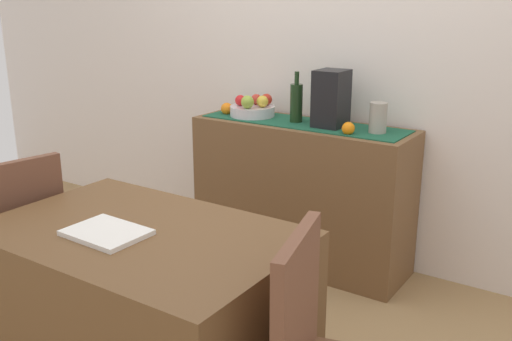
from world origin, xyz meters
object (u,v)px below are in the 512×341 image
at_px(coffee_maker, 331,99).
at_px(chair_near_window, 13,287).
at_px(dining_table, 145,320).
at_px(open_book, 107,233).
at_px(sideboard_console, 301,194).
at_px(ceramic_vase, 378,118).
at_px(fruit_bowl, 252,111).
at_px(wine_bottle, 296,103).

xyz_separation_m(coffee_maker, chair_near_window, (-0.86, -1.47, -0.75)).
height_order(dining_table, open_book, open_book).
xyz_separation_m(sideboard_console, dining_table, (0.15, -1.47, -0.06)).
bearing_deg(ceramic_vase, open_book, -103.28).
relative_size(fruit_bowl, dining_table, 0.23).
bearing_deg(chair_near_window, ceramic_vase, 52.25).
bearing_deg(chair_near_window, open_book, -6.82).
height_order(ceramic_vase, dining_table, ceramic_vase).
distance_m(sideboard_console, dining_table, 1.48).
height_order(sideboard_console, dining_table, sideboard_console).
relative_size(sideboard_console, wine_bottle, 4.40).
distance_m(fruit_bowl, dining_table, 1.64).
bearing_deg(sideboard_console, coffee_maker, 0.00).
height_order(sideboard_console, wine_bottle, wine_bottle).
distance_m(sideboard_console, open_book, 1.60).
bearing_deg(open_book, ceramic_vase, 78.22).
xyz_separation_m(wine_bottle, ceramic_vase, (0.50, 0.00, -0.03)).
height_order(ceramic_vase, open_book, ceramic_vase).
bearing_deg(fruit_bowl, chair_near_window, -103.03).
height_order(fruit_bowl, dining_table, fruit_bowl).
distance_m(wine_bottle, coffee_maker, 0.22).
xyz_separation_m(fruit_bowl, open_book, (0.43, -1.57, -0.14)).
xyz_separation_m(fruit_bowl, dining_table, (0.50, -1.47, -0.52)).
distance_m(fruit_bowl, ceramic_vase, 0.80).
bearing_deg(wine_bottle, fruit_bowl, 180.00).
relative_size(dining_table, chair_near_window, 1.28).
bearing_deg(fruit_bowl, sideboard_console, 0.00).
distance_m(dining_table, chair_near_window, 0.85).
bearing_deg(sideboard_console, open_book, -86.99).
bearing_deg(dining_table, ceramic_vase, 78.42).
relative_size(sideboard_console, open_book, 4.62).
relative_size(coffee_maker, dining_table, 0.28).
bearing_deg(wine_bottle, chair_near_window, -113.63).
bearing_deg(fruit_bowl, wine_bottle, 0.00).
height_order(sideboard_console, chair_near_window, chair_near_window).
distance_m(wine_bottle, open_book, 1.59).
bearing_deg(ceramic_vase, sideboard_console, 180.00).
distance_m(wine_bottle, chair_near_window, 1.76).
distance_m(coffee_maker, ceramic_vase, 0.29).
bearing_deg(sideboard_console, fruit_bowl, 180.00).
bearing_deg(wine_bottle, coffee_maker, 0.00).
distance_m(wine_bottle, ceramic_vase, 0.50).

